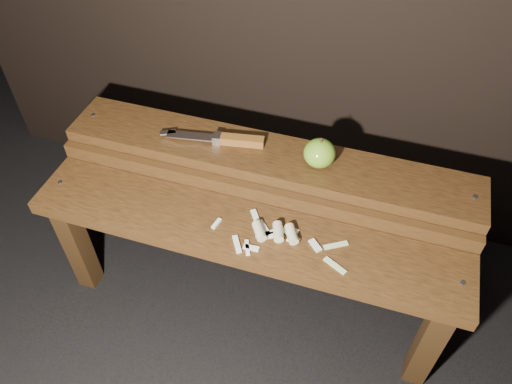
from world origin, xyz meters
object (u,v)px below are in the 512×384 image
(apple, at_px, (320,153))
(knife, at_px, (229,139))
(bench_front_tier, at_px, (243,247))
(bench_rear_tier, at_px, (267,176))

(apple, bearing_deg, knife, 178.29)
(apple, distance_m, knife, 0.27)
(apple, bearing_deg, bench_front_tier, -122.20)
(knife, bearing_deg, bench_front_tier, -63.36)
(bench_rear_tier, height_order, knife, knife)
(apple, xyz_separation_m, knife, (-0.27, 0.01, -0.03))
(bench_front_tier, distance_m, knife, 0.31)
(bench_front_tier, xyz_separation_m, knife, (-0.12, 0.24, 0.16))
(knife, bearing_deg, apple, -1.71)
(bench_rear_tier, xyz_separation_m, apple, (0.15, 0.00, 0.13))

